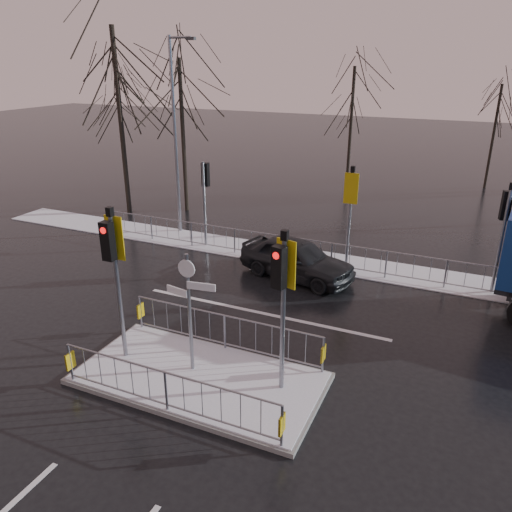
% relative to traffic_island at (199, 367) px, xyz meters
% --- Properties ---
extents(ground, '(120.00, 120.00, 0.00)m').
position_rel_traffic_island_xyz_m(ground, '(0.01, -0.01, -0.39)').
color(ground, black).
rests_on(ground, ground).
extents(snow_verge, '(30.00, 2.00, 0.04)m').
position_rel_traffic_island_xyz_m(snow_verge, '(0.01, 8.59, -0.37)').
color(snow_verge, white).
rests_on(snow_verge, ground).
extents(lane_markings, '(8.00, 11.38, 0.01)m').
position_rel_traffic_island_xyz_m(lane_markings, '(0.01, -0.34, -0.39)').
color(lane_markings, silver).
rests_on(lane_markings, ground).
extents(traffic_island, '(6.00, 3.04, 4.15)m').
position_rel_traffic_island_xyz_m(traffic_island, '(0.00, 0.00, 0.00)').
color(traffic_island, slate).
rests_on(traffic_island, ground).
extents(far_kerb_fixtures, '(18.00, 0.65, 3.83)m').
position_rel_traffic_island_xyz_m(far_kerb_fixtures, '(0.31, 8.08, 0.63)').
color(far_kerb_fixtures, gray).
rests_on(far_kerb_fixtures, ground).
extents(car_far_lane, '(4.50, 2.62, 1.44)m').
position_rel_traffic_island_xyz_m(car_far_lane, '(0.07, 6.81, 0.33)').
color(car_far_lane, black).
rests_on(car_far_lane, ground).
extents(tree_near_a, '(4.75, 4.75, 8.97)m').
position_rel_traffic_island_xyz_m(tree_near_a, '(-10.49, 10.99, 5.72)').
color(tree_near_a, black).
rests_on(tree_near_a, ground).
extents(tree_near_b, '(4.00, 4.00, 7.55)m').
position_rel_traffic_island_xyz_m(tree_near_b, '(-7.99, 12.49, 4.76)').
color(tree_near_b, black).
rests_on(tree_near_b, ground).
extents(tree_near_c, '(3.50, 3.50, 6.61)m').
position_rel_traffic_island_xyz_m(tree_near_c, '(-12.49, 13.49, 4.11)').
color(tree_near_c, black).
rests_on(tree_near_c, ground).
extents(tree_far_a, '(3.75, 3.75, 7.08)m').
position_rel_traffic_island_xyz_m(tree_far_a, '(-1.99, 21.99, 4.43)').
color(tree_far_a, black).
rests_on(tree_far_a, ground).
extents(tree_far_b, '(3.25, 3.25, 6.14)m').
position_rel_traffic_island_xyz_m(tree_far_b, '(6.01, 23.99, 3.79)').
color(tree_far_b, black).
rests_on(tree_far_b, ground).
extents(street_lamp_left, '(1.25, 0.18, 8.20)m').
position_rel_traffic_island_xyz_m(street_lamp_left, '(-6.42, 9.49, 4.10)').
color(street_lamp_left, gray).
rests_on(street_lamp_left, ground).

